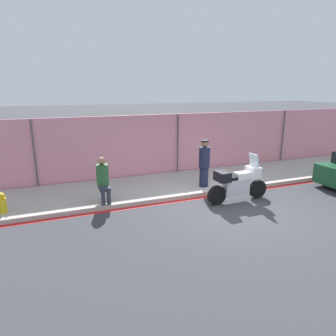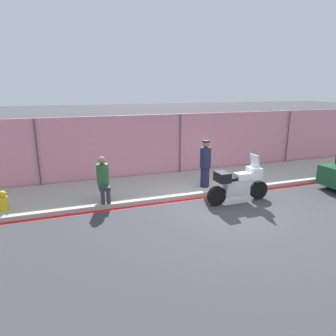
% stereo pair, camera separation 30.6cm
% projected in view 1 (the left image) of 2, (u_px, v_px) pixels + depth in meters
% --- Properties ---
extents(ground_plane, '(120.00, 120.00, 0.00)m').
position_uv_depth(ground_plane, '(232.00, 211.00, 8.83)').
color(ground_plane, '#38383D').
extents(sidewalk, '(39.96, 2.73, 0.14)m').
position_uv_depth(sidewalk, '(192.00, 182.00, 11.29)').
color(sidewalk, '#ADA89E').
rests_on(sidewalk, ground_plane).
extents(curb_paint_stripe, '(39.96, 0.18, 0.01)m').
position_uv_depth(curb_paint_stripe, '(210.00, 196.00, 10.00)').
color(curb_paint_stripe, red).
rests_on(curb_paint_stripe, ground_plane).
extents(storefront_fence, '(37.96, 0.17, 2.51)m').
position_uv_depth(storefront_fence, '(177.00, 145.00, 12.30)').
color(storefront_fence, pink).
rests_on(storefront_fence, ground_plane).
extents(motorcycle, '(2.17, 0.54, 1.51)m').
position_uv_depth(motorcycle, '(238.00, 183.00, 9.44)').
color(motorcycle, black).
rests_on(motorcycle, ground_plane).
extents(officer_standing, '(0.38, 0.38, 1.65)m').
position_uv_depth(officer_standing, '(204.00, 163.00, 10.40)').
color(officer_standing, '#191E38').
rests_on(officer_standing, sidewalk).
extents(person_seated_on_curb, '(0.38, 0.69, 1.36)m').
position_uv_depth(person_seated_on_curb, '(103.00, 177.00, 9.09)').
color(person_seated_on_curb, '#2D3342').
rests_on(person_seated_on_curb, sidewalk).
extents(fire_hydrant, '(0.24, 0.30, 0.59)m').
position_uv_depth(fire_hydrant, '(2.00, 203.00, 8.29)').
color(fire_hydrant, gold).
rests_on(fire_hydrant, sidewalk).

